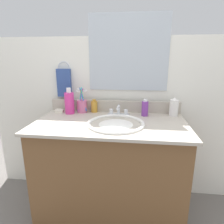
{
  "coord_description": "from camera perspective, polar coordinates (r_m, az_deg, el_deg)",
  "views": [
    {
      "loc": [
        0.16,
        -1.22,
        1.14
      ],
      "look_at": [
        0.01,
        0.0,
        0.8
      ],
      "focal_mm": 31.17,
      "sensor_mm": 36.0,
      "label": 1
    }
  ],
  "objects": [
    {
      "name": "ground_plane",
      "position": [
        1.68,
        -0.49,
        -27.22
      ],
      "size": [
        6.0,
        6.0,
        0.0
      ],
      "primitive_type": "plane",
      "color": "#66605B"
    },
    {
      "name": "vanity_cabinet",
      "position": [
        1.46,
        -0.52,
        -16.97
      ],
      "size": [
        0.98,
        0.51,
        0.71
      ],
      "primitive_type": "cube",
      "color": "brown",
      "rests_on": "ground_plane"
    },
    {
      "name": "countertop",
      "position": [
        1.3,
        -0.56,
        -3.35
      ],
      "size": [
        1.02,
        0.55,
        0.02
      ],
      "primitive_type": "cube",
      "color": "#B2A899",
      "rests_on": "vanity_cabinet"
    },
    {
      "name": "backsplash",
      "position": [
        1.54,
        0.7,
        1.74
      ],
      "size": [
        1.02,
        0.02,
        0.09
      ],
      "primitive_type": "cube",
      "color": "#B2A899",
      "rests_on": "countertop"
    },
    {
      "name": "back_wall",
      "position": [
        1.63,
        0.92,
        -1.94
      ],
      "size": [
        2.12,
        0.04,
        1.3
      ],
      "primitive_type": "cube",
      "color": "white",
      "rests_on": "ground_plane"
    },
    {
      "name": "mirror_panel",
      "position": [
        1.53,
        4.83,
        16.92
      ],
      "size": [
        0.6,
        0.01,
        0.56
      ],
      "primitive_type": "cube",
      "color": "#B2BCC6"
    },
    {
      "name": "towel_ring",
      "position": [
        1.63,
        -13.91,
        12.57
      ],
      "size": [
        0.1,
        0.01,
        0.1
      ],
      "primitive_type": "torus",
      "rotation": [
        1.57,
        0.0,
        0.0
      ],
      "color": "silver"
    },
    {
      "name": "hand_towel",
      "position": [
        1.62,
        -13.86,
        8.3
      ],
      "size": [
        0.11,
        0.04,
        0.22
      ],
      "primitive_type": "cube",
      "color": "#334C8C"
    },
    {
      "name": "sink_basin",
      "position": [
        1.27,
        1.13,
        -4.9
      ],
      "size": [
        0.37,
        0.37,
        0.11
      ],
      "color": "white",
      "rests_on": "countertop"
    },
    {
      "name": "faucet",
      "position": [
        1.43,
        1.92,
        -0.03
      ],
      "size": [
        0.16,
        0.1,
        0.08
      ],
      "color": "silver",
      "rests_on": "countertop"
    },
    {
      "name": "bottle_soap_pink",
      "position": [
        1.51,
        -12.39,
        2.72
      ],
      "size": [
        0.07,
        0.07,
        0.2
      ],
      "color": "#D8338C",
      "rests_on": "countertop"
    },
    {
      "name": "bottle_cream_purple",
      "position": [
        1.44,
        9.63,
        1.09
      ],
      "size": [
        0.05,
        0.05,
        0.12
      ],
      "color": "#7A3899",
      "rests_on": "countertop"
    },
    {
      "name": "bottle_oil_amber",
      "position": [
        1.53,
        -5.23,
        1.66
      ],
      "size": [
        0.05,
        0.05,
        0.1
      ],
      "color": "gold",
      "rests_on": "countertop"
    },
    {
      "name": "bottle_lotion_white",
      "position": [
        1.49,
        17.68,
        1.25
      ],
      "size": [
        0.06,
        0.06,
        0.14
      ],
      "color": "white",
      "rests_on": "countertop"
    },
    {
      "name": "cup_pink",
      "position": [
        1.54,
        -8.78,
        1.9
      ],
      "size": [
        0.09,
        0.08,
        0.2
      ],
      "color": "#D16693",
      "rests_on": "countertop"
    },
    {
      "name": "soap_bar",
      "position": [
        1.58,
        -15.12,
        0.31
      ],
      "size": [
        0.06,
        0.04,
        0.02
      ],
      "primitive_type": "cube",
      "color": "white",
      "rests_on": "countertop"
    }
  ]
}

